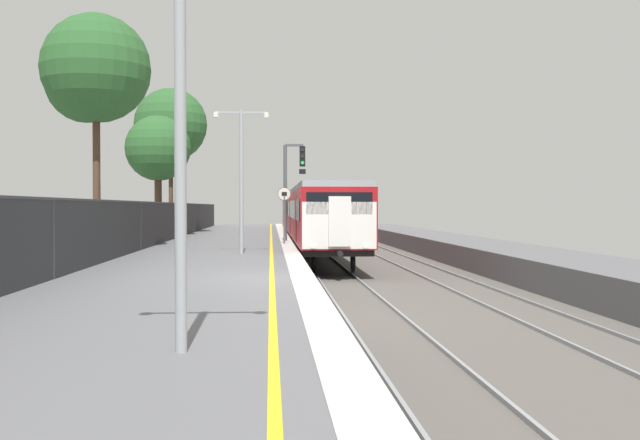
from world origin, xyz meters
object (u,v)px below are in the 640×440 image
at_px(commuter_train_at_platform, 310,214).
at_px(platform_lamp_near, 180,95).
at_px(signal_gantry, 291,180).
at_px(platform_lamp_mid, 241,168).
at_px(background_tree_left, 171,127).
at_px(speed_limit_sign, 284,208).
at_px(background_tree_centre, 93,73).
at_px(background_tree_right, 157,150).

relative_size(commuter_train_at_platform, platform_lamp_near, 7.89).
xyz_separation_m(signal_gantry, platform_lamp_mid, (-2.05, -9.98, 0.08)).
height_order(signal_gantry, background_tree_left, background_tree_left).
xyz_separation_m(commuter_train_at_platform, platform_lamp_mid, (-3.52, -19.29, 1.81)).
relative_size(commuter_train_at_platform, speed_limit_sign, 15.30).
relative_size(speed_limit_sign, background_tree_centre, 0.28).
height_order(commuter_train_at_platform, platform_lamp_near, platform_lamp_near).
xyz_separation_m(speed_limit_sign, background_tree_right, (-7.19, 9.70, 3.34)).
distance_m(signal_gantry, background_tree_centre, 11.35).
height_order(signal_gantry, speed_limit_sign, signal_gantry).
bearing_deg(speed_limit_sign, signal_gantry, 82.34).
bearing_deg(platform_lamp_near, speed_limit_sign, 86.21).
xyz_separation_m(commuter_train_at_platform, signal_gantry, (-1.47, -9.31, 1.74)).
xyz_separation_m(speed_limit_sign, platform_lamp_mid, (-1.67, -7.16, 1.43)).
xyz_separation_m(platform_lamp_near, background_tree_right, (-5.52, 34.93, 1.99)).
relative_size(speed_limit_sign, platform_lamp_near, 0.52).
xyz_separation_m(platform_lamp_near, background_tree_left, (-5.33, 39.50, 3.84)).
bearing_deg(background_tree_left, speed_limit_sign, -63.87).
distance_m(speed_limit_sign, platform_lamp_near, 25.32).
bearing_deg(signal_gantry, platform_lamp_near, -94.18).
distance_m(signal_gantry, platform_lamp_mid, 10.19).
height_order(commuter_train_at_platform, platform_lamp_mid, platform_lamp_mid).
xyz_separation_m(speed_limit_sign, background_tree_left, (-7.00, 14.28, 5.18)).
height_order(signal_gantry, background_tree_centre, background_tree_centre).
height_order(speed_limit_sign, background_tree_right, background_tree_right).
relative_size(platform_lamp_near, background_tree_right, 0.71).
xyz_separation_m(platform_lamp_mid, background_tree_centre, (-5.87, 2.87, 3.84)).
distance_m(background_tree_centre, background_tree_right, 14.13).
height_order(platform_lamp_mid, background_tree_left, background_tree_left).
height_order(signal_gantry, platform_lamp_mid, platform_lamp_mid).
bearing_deg(commuter_train_at_platform, background_tree_centre, -119.77).
bearing_deg(platform_lamp_mid, background_tree_centre, 154.00).
relative_size(speed_limit_sign, background_tree_right, 0.37).
bearing_deg(speed_limit_sign, platform_lamp_mid, -103.15).
bearing_deg(signal_gantry, background_tree_right, 137.75).
distance_m(speed_limit_sign, background_tree_right, 12.53).
relative_size(signal_gantry, platform_lamp_near, 0.96).
bearing_deg(signal_gantry, speed_limit_sign, -97.66).
height_order(commuter_train_at_platform, background_tree_centre, background_tree_centre).
xyz_separation_m(signal_gantry, speed_limit_sign, (-0.38, -2.82, -1.36)).
bearing_deg(platform_lamp_near, commuter_train_at_platform, 84.62).
bearing_deg(background_tree_right, signal_gantry, -42.25).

